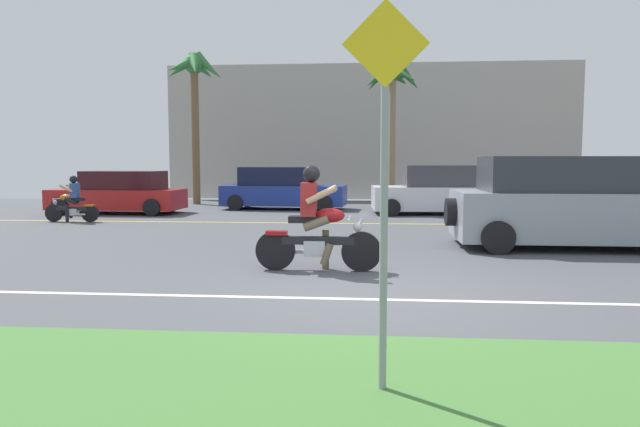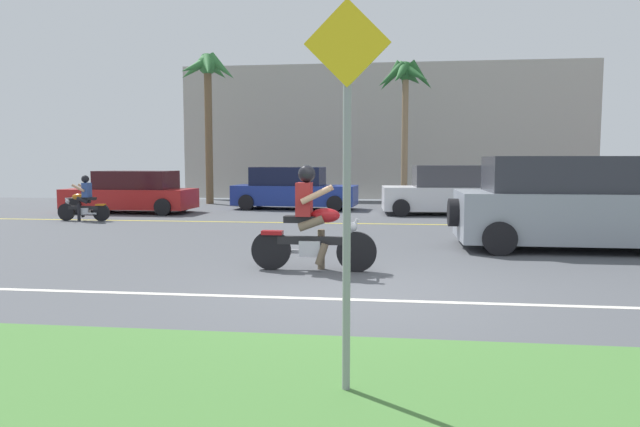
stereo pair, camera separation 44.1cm
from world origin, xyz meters
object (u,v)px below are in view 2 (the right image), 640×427
at_px(parked_car_0, 132,193).
at_px(motorcyclist_distant, 84,202).
at_px(palm_tree_0, 405,84).
at_px(suv_nearby, 577,204).
at_px(parked_car_3, 579,193).
at_px(parked_car_2, 443,192).
at_px(motorcyclist, 312,226).
at_px(parked_car_1, 293,189).
at_px(palm_tree_1, 207,80).
at_px(street_sign, 347,163).

distance_m(parked_car_0, motorcyclist_distant, 2.78).
bearing_deg(palm_tree_0, motorcyclist_distant, -141.70).
relative_size(suv_nearby, parked_car_3, 1.20).
bearing_deg(palm_tree_0, suv_nearby, -74.37).
distance_m(parked_car_2, parked_car_3, 4.30).
relative_size(motorcyclist, parked_car_1, 0.44).
bearing_deg(motorcyclist_distant, suv_nearby, -17.12).
relative_size(motorcyclist, suv_nearby, 0.41).
bearing_deg(suv_nearby, palm_tree_1, 135.31).
bearing_deg(street_sign, palm_tree_1, 110.81).
bearing_deg(parked_car_0, motorcyclist_distant, -93.92).
bearing_deg(parked_car_3, street_sign, -112.54).
bearing_deg(parked_car_2, motorcyclist, -105.97).
height_order(parked_car_3, palm_tree_1, palm_tree_1).
relative_size(suv_nearby, parked_car_2, 1.25).
distance_m(parked_car_0, palm_tree_0, 11.24).
bearing_deg(parked_car_2, motorcyclist_distant, -161.97).
xyz_separation_m(parked_car_2, palm_tree_1, (-9.20, 3.67, 4.30)).
distance_m(palm_tree_0, motorcyclist_distant, 12.83).
bearing_deg(parked_car_3, suv_nearby, -107.38).
distance_m(motorcyclist, parked_car_0, 12.22).
height_order(suv_nearby, parked_car_2, suv_nearby).
bearing_deg(palm_tree_0, motorcyclist, -96.95).
xyz_separation_m(parked_car_2, palm_tree_0, (-1.20, 4.02, 4.06)).
bearing_deg(parked_car_2, parked_car_1, 164.61).
relative_size(motorcyclist, parked_car_3, 0.50).
distance_m(parked_car_1, parked_car_2, 5.50).
xyz_separation_m(palm_tree_1, street_sign, (7.18, -18.90, -3.30)).
height_order(palm_tree_1, motorcyclist_distant, palm_tree_1).
xyz_separation_m(parked_car_3, palm_tree_0, (-5.50, 4.04, 4.07)).
relative_size(motorcyclist, palm_tree_1, 0.33).
xyz_separation_m(suv_nearby, parked_car_3, (2.31, 7.37, -0.16)).
relative_size(parked_car_1, motorcyclist_distant, 2.84).
xyz_separation_m(palm_tree_1, motorcyclist_distant, (-1.51, -7.16, -4.48)).
height_order(parked_car_0, motorcyclist_distant, parked_car_0).
bearing_deg(motorcyclist_distant, parked_car_2, 18.03).
distance_m(parked_car_1, palm_tree_0, 6.33).
height_order(motorcyclist, motorcyclist_distant, motorcyclist).
relative_size(parked_car_1, parked_car_2, 1.17).
xyz_separation_m(parked_car_3, motorcyclist_distant, (-15.00, -3.46, -0.18)).
xyz_separation_m(motorcyclist, palm_tree_0, (1.75, 14.32, 4.10)).
bearing_deg(parked_car_3, parked_car_0, -177.36).
bearing_deg(parked_car_1, parked_car_0, -157.42).
xyz_separation_m(parked_car_3, street_sign, (-6.31, -15.20, 1.01)).
height_order(motorcyclist, suv_nearby, suv_nearby).
relative_size(motorcyclist, parked_car_0, 0.46).
height_order(palm_tree_0, motorcyclist_distant, palm_tree_0).
xyz_separation_m(motorcyclist_distant, street_sign, (8.69, -11.74, 1.19)).
bearing_deg(parked_car_3, palm_tree_0, 143.67).
xyz_separation_m(suv_nearby, palm_tree_0, (-3.19, 11.41, 3.91)).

